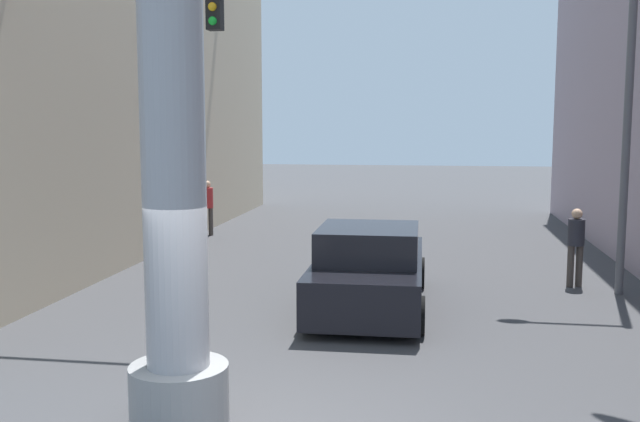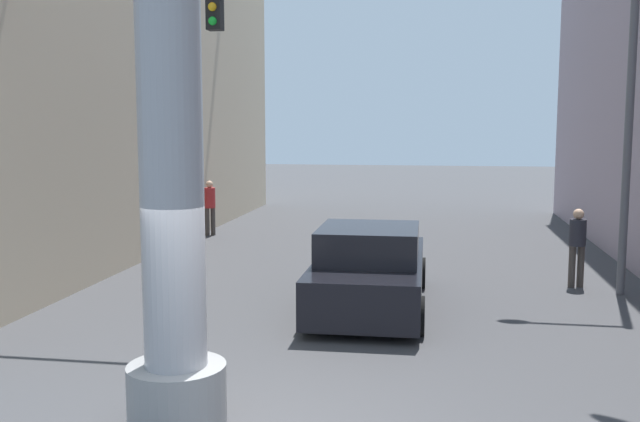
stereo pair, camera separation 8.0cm
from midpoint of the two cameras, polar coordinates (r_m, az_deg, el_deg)
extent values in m
plane|color=#424244|center=(17.35, 2.49, -4.34)|extent=(86.40, 86.40, 0.00)
cube|color=#C6B293|center=(22.18, -23.23, 14.80)|extent=(8.72, 21.63, 13.27)
cylinder|color=#9E9EA3|center=(7.99, -12.19, 14.87)|extent=(0.70, 0.70, 9.03)
cylinder|color=gray|center=(8.47, -11.46, -14.23)|extent=(1.12, 1.12, 0.70)
cylinder|color=#59595E|center=(15.29, 23.24, 6.60)|extent=(0.16, 0.16, 6.90)
cube|color=black|center=(12.00, -8.62, 15.77)|extent=(0.24, 0.24, 0.70)
sphere|color=yellow|center=(11.88, -8.81, 15.86)|extent=(0.14, 0.14, 0.14)
sphere|color=green|center=(11.85, -8.79, 14.80)|extent=(0.14, 0.14, 0.14)
cylinder|color=black|center=(15.17, 0.86, -4.75)|extent=(0.23, 0.64, 0.64)
cylinder|color=black|center=(15.05, 7.79, -4.90)|extent=(0.23, 0.64, 0.64)
cylinder|color=black|center=(11.90, -1.24, -8.02)|extent=(0.23, 0.64, 0.64)
cylinder|color=black|center=(11.75, 7.66, -8.27)|extent=(0.23, 0.64, 0.64)
cube|color=black|center=(13.38, 3.82, -5.30)|extent=(1.98, 4.87, 0.80)
cube|color=black|center=(12.89, 3.72, -2.59)|extent=(1.79, 2.06, 0.60)
cylinder|color=brown|center=(25.23, -9.27, 8.92)|extent=(0.70, 0.97, 8.63)
cylinder|color=#3F3833|center=(15.93, 19.89, -4.15)|extent=(0.14, 0.14, 0.88)
cylinder|color=#3F3833|center=(15.83, 19.27, -4.20)|extent=(0.14, 0.14, 0.88)
cylinder|color=#26262D|center=(15.76, 19.68, -1.61)|extent=(0.44, 0.44, 0.55)
sphere|color=tan|center=(15.71, 19.74, -0.22)|extent=(0.22, 0.22, 0.22)
cylinder|color=#3F3833|center=(22.16, -8.83, -0.83)|extent=(0.14, 0.14, 0.86)
cylinder|color=#3F3833|center=(22.07, -9.29, -0.88)|extent=(0.14, 0.14, 0.86)
cylinder|color=#B22626|center=(22.03, -9.09, 1.04)|extent=(0.48, 0.48, 0.61)
sphere|color=tan|center=(21.99, -9.11, 2.12)|extent=(0.22, 0.22, 0.22)
camera|label=1|loc=(0.04, -90.19, -0.02)|focal=40.00mm
camera|label=2|loc=(0.04, 89.81, 0.02)|focal=40.00mm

